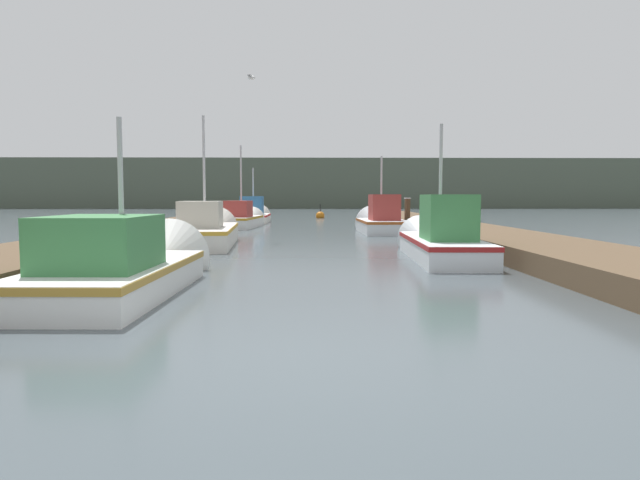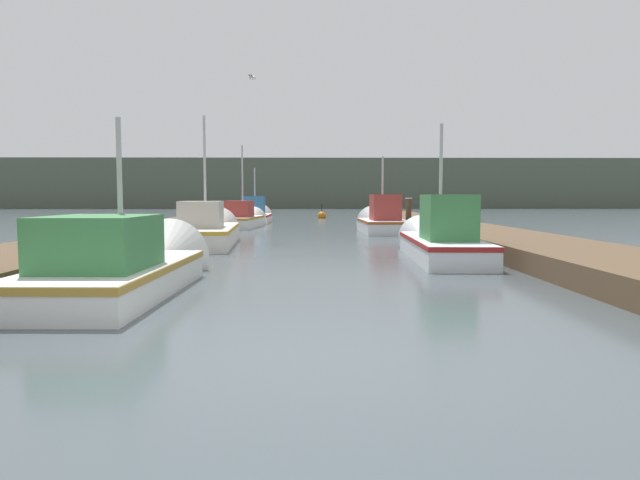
{
  "view_description": "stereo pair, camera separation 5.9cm",
  "coord_description": "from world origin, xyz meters",
  "px_view_note": "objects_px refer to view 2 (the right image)",
  "views": [
    {
      "loc": [
        0.01,
        -5.12,
        1.5
      ],
      "look_at": [
        0.26,
        8.23,
        0.47
      ],
      "focal_mm": 32.0,
      "sensor_mm": 36.0,
      "label": 1
    },
    {
      "loc": [
        0.07,
        -5.12,
        1.5
      ],
      "look_at": [
        0.26,
        8.23,
        0.47
      ],
      "focal_mm": 32.0,
      "sensor_mm": 36.0,
      "label": 2
    }
  ],
  "objects_px": {
    "fishing_boat_2": "(207,231)",
    "seagull_lead": "(252,78)",
    "mooring_piling_0": "(239,214)",
    "channel_buoy": "(322,216)",
    "fishing_boat_3": "(381,221)",
    "fishing_boat_4": "(243,219)",
    "fishing_boat_0": "(128,265)",
    "mooring_piling_2": "(409,214)",
    "fishing_boat_1": "(439,239)",
    "fishing_boat_5": "(256,215)"
  },
  "relations": [
    {
      "from": "fishing_boat_2",
      "to": "seagull_lead",
      "type": "xyz_separation_m",
      "value": [
        1.25,
        2.21,
        5.22
      ]
    },
    {
      "from": "mooring_piling_0",
      "to": "channel_buoy",
      "type": "relative_size",
      "value": 0.89
    },
    {
      "from": "fishing_boat_2",
      "to": "mooring_piling_0",
      "type": "xyz_separation_m",
      "value": [
        -0.83,
        14.59,
        0.09
      ]
    },
    {
      "from": "fishing_boat_3",
      "to": "fishing_boat_4",
      "type": "distance_m",
      "value": 7.27
    },
    {
      "from": "fishing_boat_0",
      "to": "mooring_piling_2",
      "type": "distance_m",
      "value": 16.81
    },
    {
      "from": "fishing_boat_1",
      "to": "mooring_piling_2",
      "type": "bearing_deg",
      "value": 86.74
    },
    {
      "from": "fishing_boat_4",
      "to": "mooring_piling_2",
      "type": "relative_size",
      "value": 3.59
    },
    {
      "from": "fishing_boat_5",
      "to": "fishing_boat_4",
      "type": "bearing_deg",
      "value": -90.75
    },
    {
      "from": "fishing_boat_0",
      "to": "fishing_boat_1",
      "type": "distance_m",
      "value": 7.72
    },
    {
      "from": "seagull_lead",
      "to": "fishing_boat_0",
      "type": "bearing_deg",
      "value": 7.86
    },
    {
      "from": "mooring_piling_0",
      "to": "channel_buoy",
      "type": "xyz_separation_m",
      "value": [
        4.84,
        6.31,
        -0.33
      ]
    },
    {
      "from": "channel_buoy",
      "to": "fishing_boat_5",
      "type": "bearing_deg",
      "value": -122.57
    },
    {
      "from": "fishing_boat_1",
      "to": "seagull_lead",
      "type": "bearing_deg",
      "value": 131.62
    },
    {
      "from": "fishing_boat_0",
      "to": "seagull_lead",
      "type": "bearing_deg",
      "value": 87.02
    },
    {
      "from": "fishing_boat_3",
      "to": "mooring_piling_0",
      "type": "bearing_deg",
      "value": 126.91
    },
    {
      "from": "fishing_boat_3",
      "to": "channel_buoy",
      "type": "bearing_deg",
      "value": 96.9
    },
    {
      "from": "fishing_boat_3",
      "to": "mooring_piling_0",
      "type": "height_order",
      "value": "fishing_boat_3"
    },
    {
      "from": "fishing_boat_1",
      "to": "channel_buoy",
      "type": "xyz_separation_m",
      "value": [
        -2.42,
        25.05,
        -0.28
      ]
    },
    {
      "from": "fishing_boat_0",
      "to": "channel_buoy",
      "type": "relative_size",
      "value": 4.81
    },
    {
      "from": "fishing_boat_0",
      "to": "mooring_piling_2",
      "type": "xyz_separation_m",
      "value": [
        7.11,
        15.22,
        0.34
      ]
    },
    {
      "from": "fishing_boat_3",
      "to": "mooring_piling_2",
      "type": "height_order",
      "value": "fishing_boat_3"
    },
    {
      "from": "fishing_boat_5",
      "to": "fishing_boat_0",
      "type": "bearing_deg",
      "value": -89.41
    },
    {
      "from": "fishing_boat_5",
      "to": "channel_buoy",
      "type": "relative_size",
      "value": 4.44
    },
    {
      "from": "fishing_boat_2",
      "to": "mooring_piling_2",
      "type": "relative_size",
      "value": 4.43
    },
    {
      "from": "fishing_boat_0",
      "to": "fishing_boat_4",
      "type": "height_order",
      "value": "fishing_boat_4"
    },
    {
      "from": "fishing_boat_0",
      "to": "fishing_boat_5",
      "type": "height_order",
      "value": "fishing_boat_5"
    },
    {
      "from": "fishing_boat_2",
      "to": "fishing_boat_1",
      "type": "bearing_deg",
      "value": -36.83
    },
    {
      "from": "fishing_boat_2",
      "to": "fishing_boat_3",
      "type": "distance_m",
      "value": 8.41
    },
    {
      "from": "fishing_boat_0",
      "to": "channel_buoy",
      "type": "distance_m",
      "value": 30.04
    },
    {
      "from": "fishing_boat_3",
      "to": "mooring_piling_2",
      "type": "bearing_deg",
      "value": 26.23
    },
    {
      "from": "fishing_boat_5",
      "to": "fishing_boat_1",
      "type": "bearing_deg",
      "value": -71.51
    },
    {
      "from": "fishing_boat_0",
      "to": "mooring_piling_2",
      "type": "height_order",
      "value": "fishing_boat_0"
    },
    {
      "from": "mooring_piling_2",
      "to": "channel_buoy",
      "type": "relative_size",
      "value": 1.31
    },
    {
      "from": "fishing_boat_0",
      "to": "mooring_piling_0",
      "type": "bearing_deg",
      "value": 94.47
    },
    {
      "from": "fishing_boat_5",
      "to": "mooring_piling_0",
      "type": "distance_m",
      "value": 0.92
    },
    {
      "from": "fishing_boat_1",
      "to": "mooring_piling_0",
      "type": "distance_m",
      "value": 20.09
    },
    {
      "from": "fishing_boat_4",
      "to": "mooring_piling_0",
      "type": "bearing_deg",
      "value": 104.55
    },
    {
      "from": "fishing_boat_3",
      "to": "mooring_piling_0",
      "type": "xyz_separation_m",
      "value": [
        -7.04,
        8.93,
        0.05
      ]
    },
    {
      "from": "fishing_boat_0",
      "to": "mooring_piling_0",
      "type": "height_order",
      "value": "fishing_boat_0"
    },
    {
      "from": "fishing_boat_5",
      "to": "mooring_piling_2",
      "type": "bearing_deg",
      "value": -48.89
    },
    {
      "from": "fishing_boat_0",
      "to": "fishing_boat_1",
      "type": "height_order",
      "value": "fishing_boat_1"
    },
    {
      "from": "fishing_boat_2",
      "to": "channel_buoy",
      "type": "bearing_deg",
      "value": 75.09
    },
    {
      "from": "fishing_boat_3",
      "to": "mooring_piling_2",
      "type": "xyz_separation_m",
      "value": [
        1.25,
        0.65,
        0.28
      ]
    },
    {
      "from": "fishing_boat_0",
      "to": "fishing_boat_4",
      "type": "bearing_deg",
      "value": 92.64
    },
    {
      "from": "fishing_boat_3",
      "to": "mooring_piling_2",
      "type": "distance_m",
      "value": 1.44
    },
    {
      "from": "fishing_boat_2",
      "to": "fishing_boat_5",
      "type": "bearing_deg",
      "value": 85.63
    },
    {
      "from": "fishing_boat_5",
      "to": "fishing_boat_3",
      "type": "bearing_deg",
      "value": -56.07
    },
    {
      "from": "fishing_boat_2",
      "to": "fishing_boat_4",
      "type": "xyz_separation_m",
      "value": [
        0.02,
        9.47,
        0.01
      ]
    },
    {
      "from": "fishing_boat_0",
      "to": "mooring_piling_0",
      "type": "distance_m",
      "value": 23.53
    },
    {
      "from": "fishing_boat_2",
      "to": "mooring_piling_2",
      "type": "xyz_separation_m",
      "value": [
        7.47,
        6.31,
        0.32
      ]
    }
  ]
}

